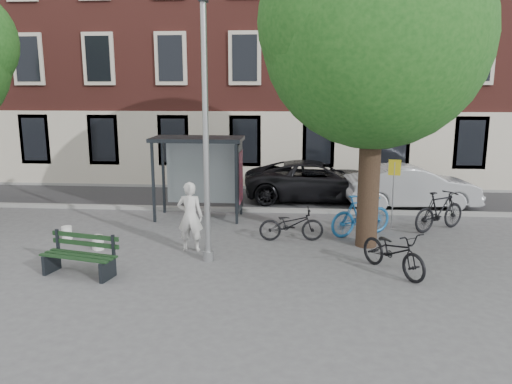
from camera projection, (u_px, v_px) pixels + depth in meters
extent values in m
plane|color=#4C4C4F|center=(208.00, 260.00, 12.19)|extent=(90.00, 90.00, 0.00)
cube|color=#28282B|center=(240.00, 198.00, 19.02)|extent=(40.00, 4.00, 0.01)
cube|color=gray|center=(234.00, 209.00, 17.06)|extent=(40.00, 0.25, 0.12)
cube|color=gray|center=(245.00, 187.00, 20.96)|extent=(40.00, 0.25, 0.12)
cube|color=brown|center=(253.00, 26.00, 23.45)|extent=(30.00, 8.00, 14.00)
cylinder|color=#9EA0A3|center=(206.00, 138.00, 11.58)|extent=(0.14, 0.14, 6.00)
cylinder|color=#9EA0A3|center=(208.00, 256.00, 12.17)|extent=(0.28, 0.28, 0.24)
cylinder|color=black|center=(369.00, 183.00, 12.99)|extent=(0.56, 0.56, 3.40)
sphere|color=#194C16|center=(376.00, 35.00, 12.24)|extent=(5.60, 5.60, 5.60)
sphere|color=#194C16|center=(411.00, 16.00, 12.46)|extent=(3.92, 3.92, 3.92)
sphere|color=#194C16|center=(344.00, 21.00, 11.95)|extent=(4.20, 4.20, 4.20)
sphere|color=#194C16|center=(392.00, 3.00, 11.22)|extent=(3.64, 3.64, 3.64)
cube|color=#1E2328|center=(153.00, 183.00, 15.43)|extent=(0.08, 0.08, 2.50)
cube|color=#1E2328|center=(237.00, 184.00, 15.23)|extent=(0.08, 0.08, 2.50)
cube|color=#1E2328|center=(163.00, 176.00, 16.61)|extent=(0.08, 0.08, 2.50)
cube|color=#1E2328|center=(241.00, 177.00, 16.40)|extent=(0.08, 0.08, 2.50)
cube|color=#1E2328|center=(197.00, 139.00, 15.65)|extent=(2.85, 1.45, 0.12)
cube|color=#8C999E|center=(202.00, 173.00, 16.48)|extent=(2.34, 0.04, 2.00)
cube|color=#1E2328|center=(239.00, 177.00, 15.79)|extent=(0.12, 1.14, 2.12)
cube|color=#D84C19|center=(241.00, 177.00, 15.78)|extent=(0.02, 0.90, 1.62)
imported|color=silver|center=(190.00, 216.00, 12.77)|extent=(0.66, 0.44, 1.81)
cube|color=#1E2328|center=(51.00, 263.00, 11.37)|extent=(0.20, 0.55, 0.45)
cube|color=#1E2328|center=(108.00, 270.00, 10.92)|extent=(0.20, 0.55, 0.45)
cube|color=#163318|center=(73.00, 258.00, 10.93)|extent=(1.72, 0.52, 0.04)
cube|color=#163318|center=(78.00, 256.00, 11.10)|extent=(1.72, 0.52, 0.04)
cube|color=#163318|center=(83.00, 253.00, 11.27)|extent=(1.72, 0.52, 0.04)
cube|color=#163318|center=(85.00, 244.00, 11.32)|extent=(1.70, 0.45, 0.10)
cube|color=#163318|center=(85.00, 236.00, 11.28)|extent=(1.70, 0.45, 0.10)
imported|color=black|center=(291.00, 224.00, 13.68)|extent=(1.81, 0.77, 0.93)
imported|color=#1A5894|center=(361.00, 215.00, 14.15)|extent=(2.02, 1.47, 1.20)
imported|color=black|center=(393.00, 251.00, 11.26)|extent=(1.64, 2.02, 1.03)
imported|color=black|center=(440.00, 211.00, 14.65)|extent=(1.95, 1.56, 1.19)
imported|color=black|center=(316.00, 181.00, 18.67)|extent=(5.42, 2.71, 1.47)
imported|color=#A3A6AA|center=(412.00, 187.00, 17.41)|extent=(4.70, 2.07, 1.50)
cylinder|color=silver|center=(97.00, 242.00, 13.05)|extent=(0.34, 0.34, 0.36)
cylinder|color=white|center=(98.00, 243.00, 12.97)|extent=(0.33, 0.33, 0.36)
cylinder|color=white|center=(67.00, 233.00, 13.88)|extent=(0.31, 0.31, 0.36)
cylinder|color=#9EA0A3|center=(393.00, 195.00, 14.86)|extent=(0.04, 0.04, 2.00)
cube|color=gold|center=(395.00, 168.00, 14.69)|extent=(0.36, 0.09, 0.47)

